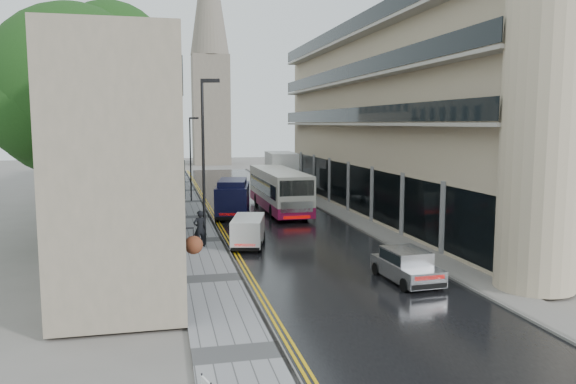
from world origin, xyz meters
name	(u,v)px	position (x,y,z in m)	size (l,w,h in m)	color
ground	(462,375)	(0.00, 0.00, 0.00)	(200.00, 200.00, 0.00)	slate
road	(271,215)	(0.00, 27.50, 0.01)	(9.00, 85.00, 0.02)	black
left_sidewalk	(192,218)	(-5.85, 27.50, 0.06)	(2.70, 85.00, 0.12)	gray
right_sidewalk	(339,212)	(5.40, 27.50, 0.06)	(1.80, 85.00, 0.12)	slate
old_shop_row	(139,135)	(-9.45, 30.00, 6.00)	(4.50, 56.00, 12.00)	gray
modern_block	(409,122)	(10.30, 26.00, 7.00)	(8.00, 40.00, 14.00)	tan
church_spire	(210,43)	(0.50, 82.00, 20.00)	(6.40, 6.40, 40.00)	#746B5C
tree_near	(75,122)	(-12.50, 20.00, 6.95)	(10.56, 10.56, 13.89)	black
tree_far	(104,132)	(-12.20, 33.00, 6.23)	(9.24, 9.24, 12.46)	black
cream_bus	(272,196)	(-0.17, 26.16, 1.64)	(2.70, 11.88, 3.24)	silver
white_lorry	(271,176)	(1.85, 36.68, 2.11)	(2.39, 7.96, 4.18)	silver
silver_hatchback	(405,274)	(1.71, 7.44, 0.75)	(1.69, 3.87, 1.45)	#B0B1B5
white_van	(232,236)	(-4.30, 16.24, 0.87)	(1.62, 3.78, 1.71)	white
navy_van	(216,201)	(-4.18, 25.94, 1.46)	(2.25, 5.64, 2.87)	#0E0F33
pedestrian	(200,228)	(-5.92, 17.42, 1.13)	(0.74, 0.48, 2.02)	black
lamp_post_near	(203,164)	(-5.64, 17.84, 4.67)	(1.02, 0.23, 9.11)	#232326
lamp_post_far	(191,159)	(-5.38, 36.30, 3.74)	(0.81, 0.18, 7.24)	black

